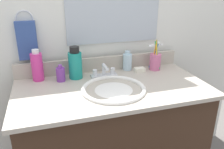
{
  "coord_description": "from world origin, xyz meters",
  "views": [
    {
      "loc": [
        -0.33,
        -1.1,
        1.3
      ],
      "look_at": [
        -0.0,
        0.0,
        0.84
      ],
      "focal_mm": 36.93,
      "sensor_mm": 36.0,
      "label": 1
    }
  ],
  "objects_px": {
    "bottle_gel_clear": "(127,61)",
    "bottle_soap_pink": "(37,66)",
    "hand_towel": "(27,41)",
    "faucet": "(104,72)",
    "bottle_mouthwash_teal": "(75,64)",
    "soap_bar": "(140,70)",
    "cup_pink": "(155,61)",
    "bottle_cream_purple": "(61,74)"
  },
  "relations": [
    {
      "from": "bottle_mouthwash_teal",
      "to": "soap_bar",
      "type": "relative_size",
      "value": 2.98
    },
    {
      "from": "bottle_soap_pink",
      "to": "bottle_mouthwash_teal",
      "type": "relative_size",
      "value": 0.96
    },
    {
      "from": "bottle_mouthwash_teal",
      "to": "cup_pink",
      "type": "relative_size",
      "value": 0.96
    },
    {
      "from": "bottle_mouthwash_teal",
      "to": "cup_pink",
      "type": "distance_m",
      "value": 0.52
    },
    {
      "from": "bottle_mouthwash_teal",
      "to": "cup_pink",
      "type": "height_order",
      "value": "cup_pink"
    },
    {
      "from": "bottle_gel_clear",
      "to": "bottle_mouthwash_teal",
      "type": "bearing_deg",
      "value": -172.45
    },
    {
      "from": "bottle_gel_clear",
      "to": "faucet",
      "type": "bearing_deg",
      "value": -156.51
    },
    {
      "from": "bottle_gel_clear",
      "to": "soap_bar",
      "type": "height_order",
      "value": "bottle_gel_clear"
    },
    {
      "from": "bottle_gel_clear",
      "to": "bottle_cream_purple",
      "type": "bearing_deg",
      "value": -170.89
    },
    {
      "from": "bottle_cream_purple",
      "to": "cup_pink",
      "type": "xyz_separation_m",
      "value": [
        0.6,
        0.02,
        0.01
      ]
    },
    {
      "from": "faucet",
      "to": "bottle_cream_purple",
      "type": "distance_m",
      "value": 0.26
    },
    {
      "from": "bottle_mouthwash_teal",
      "to": "bottle_gel_clear",
      "type": "distance_m",
      "value": 0.35
    },
    {
      "from": "hand_towel",
      "to": "bottle_mouthwash_teal",
      "type": "bearing_deg",
      "value": -21.91
    },
    {
      "from": "bottle_soap_pink",
      "to": "bottle_gel_clear",
      "type": "bearing_deg",
      "value": 1.65
    },
    {
      "from": "faucet",
      "to": "cup_pink",
      "type": "height_order",
      "value": "cup_pink"
    },
    {
      "from": "hand_towel",
      "to": "bottle_cream_purple",
      "type": "distance_m",
      "value": 0.27
    },
    {
      "from": "bottle_soap_pink",
      "to": "soap_bar",
      "type": "height_order",
      "value": "bottle_soap_pink"
    },
    {
      "from": "bottle_cream_purple",
      "to": "cup_pink",
      "type": "relative_size",
      "value": 0.49
    },
    {
      "from": "bottle_cream_purple",
      "to": "faucet",
      "type": "bearing_deg",
      "value": -1.68
    },
    {
      "from": "cup_pink",
      "to": "soap_bar",
      "type": "xyz_separation_m",
      "value": [
        -0.11,
        -0.01,
        -0.05
      ]
    },
    {
      "from": "hand_towel",
      "to": "cup_pink",
      "type": "height_order",
      "value": "hand_towel"
    },
    {
      "from": "bottle_cream_purple",
      "to": "bottle_mouthwash_teal",
      "type": "bearing_deg",
      "value": 14.92
    },
    {
      "from": "bottle_cream_purple",
      "to": "soap_bar",
      "type": "relative_size",
      "value": 1.53
    },
    {
      "from": "bottle_gel_clear",
      "to": "soap_bar",
      "type": "bearing_deg",
      "value": -40.5
    },
    {
      "from": "hand_towel",
      "to": "bottle_mouthwash_teal",
      "type": "xyz_separation_m",
      "value": [
        0.25,
        -0.1,
        -0.13
      ]
    },
    {
      "from": "bottle_mouthwash_teal",
      "to": "bottle_cream_purple",
      "type": "distance_m",
      "value": 0.1
    },
    {
      "from": "bottle_soap_pink",
      "to": "bottle_gel_clear",
      "type": "relative_size",
      "value": 1.46
    },
    {
      "from": "cup_pink",
      "to": "soap_bar",
      "type": "distance_m",
      "value": 0.12
    },
    {
      "from": "cup_pink",
      "to": "soap_bar",
      "type": "bearing_deg",
      "value": -177.23
    },
    {
      "from": "hand_towel",
      "to": "faucet",
      "type": "height_order",
      "value": "hand_towel"
    },
    {
      "from": "faucet",
      "to": "soap_bar",
      "type": "distance_m",
      "value": 0.24
    },
    {
      "from": "hand_towel",
      "to": "cup_pink",
      "type": "xyz_separation_m",
      "value": [
        0.77,
        -0.11,
        -0.16
      ]
    },
    {
      "from": "bottle_soap_pink",
      "to": "bottle_gel_clear",
      "type": "distance_m",
      "value": 0.56
    },
    {
      "from": "bottle_mouthwash_teal",
      "to": "hand_towel",
      "type": "bearing_deg",
      "value": 158.09
    },
    {
      "from": "bottle_cream_purple",
      "to": "bottle_gel_clear",
      "type": "height_order",
      "value": "bottle_gel_clear"
    },
    {
      "from": "faucet",
      "to": "bottle_cream_purple",
      "type": "xyz_separation_m",
      "value": [
        -0.25,
        0.01,
        0.01
      ]
    },
    {
      "from": "hand_towel",
      "to": "bottle_gel_clear",
      "type": "height_order",
      "value": "hand_towel"
    },
    {
      "from": "bottle_soap_pink",
      "to": "bottle_cream_purple",
      "type": "bearing_deg",
      "value": -23.19
    },
    {
      "from": "faucet",
      "to": "bottle_gel_clear",
      "type": "height_order",
      "value": "bottle_gel_clear"
    },
    {
      "from": "bottle_cream_purple",
      "to": "cup_pink",
      "type": "bearing_deg",
      "value": 1.83
    },
    {
      "from": "hand_towel",
      "to": "faucet",
      "type": "bearing_deg",
      "value": -17.63
    },
    {
      "from": "bottle_gel_clear",
      "to": "bottle_soap_pink",
      "type": "bearing_deg",
      "value": -178.35
    }
  ]
}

